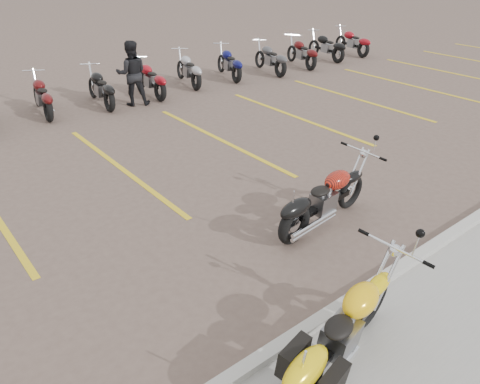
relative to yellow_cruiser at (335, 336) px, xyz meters
name	(u,v)px	position (x,y,z in m)	size (l,w,h in m)	color
ground	(232,251)	(0.51, 2.56, -0.49)	(100.00, 100.00, 0.00)	brown
curb	(325,317)	(0.51, 0.56, -0.43)	(60.00, 0.18, 0.12)	#ADAAA3
parking_stripes	(121,168)	(0.51, 6.56, -0.49)	(38.00, 5.50, 0.01)	gold
yellow_cruiser	(335,336)	(0.00, 0.00, 0.00)	(2.37, 0.65, 0.99)	black
flame_cruiser	(321,202)	(2.18, 2.21, -0.02)	(2.30, 0.43, 0.95)	black
person_b	(132,73)	(2.88, 10.44, 0.46)	(0.92, 0.72, 1.90)	black
bg_bike_row	(125,83)	(2.88, 11.00, 0.06)	(22.47, 2.09, 1.10)	black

